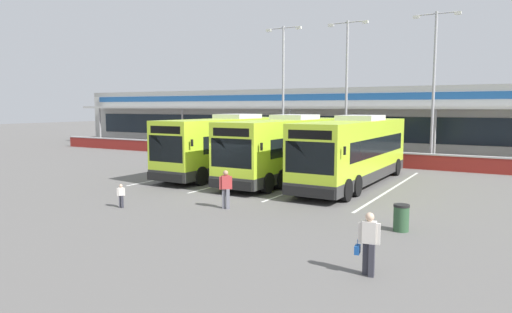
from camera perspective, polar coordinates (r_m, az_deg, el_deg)
The scene contains 17 objects.
ground_plane at distance 22.07m, azimuth -3.39°, elevation -4.90°, with size 200.00×200.00×0.00m, color #605E5B.
terminal_building at distance 46.53m, azimuth 15.31°, elevation 4.47°, with size 70.00×13.00×6.00m.
red_barrier_wall at distance 34.87m, azimuth 9.91°, elevation 0.03°, with size 60.00×0.40×1.10m.
coach_bus_leftmost at distance 29.24m, azimuth -3.31°, elevation 1.37°, with size 2.99×12.16×3.78m.
coach_bus_left_centre at distance 26.98m, azimuth 3.98°, elevation 0.96°, with size 2.99×12.16×3.78m.
coach_bus_centre at distance 25.55m, azimuth 12.14°, elevation 0.54°, with size 2.99×12.16×3.78m.
bay_stripe_far_west at distance 30.50m, azimuth -7.01°, elevation -1.84°, with size 0.14×13.00×0.01m, color silver.
bay_stripe_west at distance 28.18m, azimuth -0.19°, elevation -2.45°, with size 0.14×13.00×0.01m, color silver.
bay_stripe_mid_west at distance 26.33m, azimuth 7.73°, elevation -3.12°, with size 0.14×13.00×0.01m, color silver.
bay_stripe_centre at distance 25.06m, azimuth 16.65°, elevation -3.80°, with size 0.14×13.00×0.01m, color silver.
pedestrian_with_handbag at distance 12.04m, azimuth 13.82°, elevation -10.32°, with size 0.64×0.32×1.62m.
pedestrian_in_dark_coat at distance 19.18m, azimuth -3.79°, elevation -3.93°, with size 0.48×0.41×1.62m.
pedestrian_child at distance 20.19m, azimuth -16.46°, elevation -4.62°, with size 0.28×0.27×1.00m.
lamp_post_west at distance 39.47m, azimuth 3.41°, elevation 9.16°, with size 3.24×0.28×11.00m.
lamp_post_centre at distance 37.58m, azimuth 11.23°, elevation 9.20°, with size 3.24×0.28×11.00m.
lamp_post_east at distance 35.88m, azimuth 21.30°, elevation 9.05°, with size 3.24×0.28×11.00m.
litter_bin at distance 16.55m, azimuth 17.64°, elevation -7.28°, with size 0.54×0.54×0.93m.
Camera 1 is at (12.00, -18.03, 4.24)m, focal length 32.11 mm.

